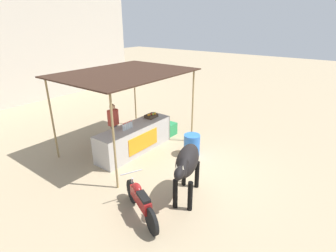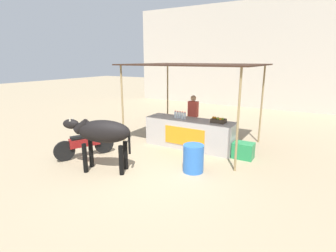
# 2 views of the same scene
# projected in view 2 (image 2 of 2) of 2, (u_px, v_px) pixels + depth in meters

# --- Properties ---
(ground_plane) EXTENTS (60.00, 60.00, 0.00)m
(ground_plane) POSITION_uv_depth(u_px,v_px,m) (154.00, 170.00, 7.02)
(ground_plane) COLOR tan
(building_wall_far) EXTENTS (16.00, 0.50, 6.17)m
(building_wall_far) POSITION_uv_depth(u_px,v_px,m) (256.00, 56.00, 15.49)
(building_wall_far) COLOR beige
(building_wall_far) RESTS_ON ground
(stall_counter) EXTENTS (3.00, 0.82, 0.96)m
(stall_counter) POSITION_uv_depth(u_px,v_px,m) (190.00, 133.00, 8.73)
(stall_counter) COLOR #B2ADA8
(stall_counter) RESTS_ON ground
(stall_awning) EXTENTS (4.20, 3.20, 2.74)m
(stall_awning) POSITION_uv_depth(u_px,v_px,m) (195.00, 67.00, 8.46)
(stall_awning) COLOR #382319
(stall_awning) RESTS_ON ground
(water_bottle_row) EXTENTS (0.43, 0.07, 0.25)m
(water_bottle_row) POSITION_uv_depth(u_px,v_px,m) (180.00, 115.00, 8.72)
(water_bottle_row) COLOR silver
(water_bottle_row) RESTS_ON stall_counter
(fruit_crate) EXTENTS (0.44, 0.32, 0.18)m
(fruit_crate) POSITION_uv_depth(u_px,v_px,m) (218.00, 120.00, 8.17)
(fruit_crate) COLOR #3F3326
(fruit_crate) RESTS_ON stall_counter
(vendor_behind_counter) EXTENTS (0.34, 0.22, 1.65)m
(vendor_behind_counter) POSITION_uv_depth(u_px,v_px,m) (193.00, 118.00, 9.39)
(vendor_behind_counter) COLOR #383842
(vendor_behind_counter) RESTS_ON ground
(cooler_box) EXTENTS (0.60, 0.44, 0.48)m
(cooler_box) POSITION_uv_depth(u_px,v_px,m) (243.00, 150.00, 7.82)
(cooler_box) COLOR #268C4C
(cooler_box) RESTS_ON ground
(water_barrel) EXTENTS (0.54, 0.54, 0.74)m
(water_barrel) POSITION_uv_depth(u_px,v_px,m) (193.00, 158.00, 6.85)
(water_barrel) COLOR blue
(water_barrel) RESTS_ON ground
(cow) EXTENTS (1.82, 1.01, 1.44)m
(cow) POSITION_uv_depth(u_px,v_px,m) (102.00, 133.00, 6.75)
(cow) COLOR black
(cow) RESTS_ON ground
(motorcycle_parked) EXTENTS (0.91, 1.66, 0.90)m
(motorcycle_parked) POSITION_uv_depth(u_px,v_px,m) (86.00, 143.00, 7.89)
(motorcycle_parked) COLOR black
(motorcycle_parked) RESTS_ON ground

